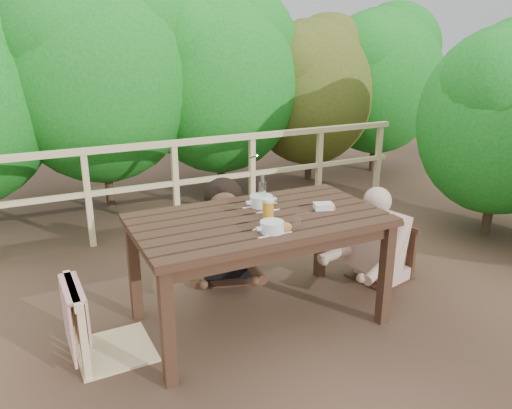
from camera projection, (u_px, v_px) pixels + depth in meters
name	position (u px, v px, depth m)	size (l,w,h in m)	color
ground	(259.00, 319.00, 3.75)	(60.00, 60.00, 0.00)	brown
table	(259.00, 271.00, 3.62)	(1.75, 0.99, 0.81)	#342015
chair_left	(108.00, 283.00, 3.21)	(0.51, 0.51, 1.02)	beige
chair_far	(223.00, 222.00, 4.29)	(0.50, 0.50, 1.01)	#342015
chair_right	(383.00, 230.00, 4.26)	(0.45, 0.45, 0.90)	#342015
woman	(222.00, 198.00, 4.24)	(0.58, 0.71, 1.43)	black
diner_right	(389.00, 201.00, 4.19)	(0.57, 0.70, 1.41)	#D7A893
railing	(176.00, 187.00, 5.29)	(5.60, 0.10, 1.01)	beige
hedge_row	(172.00, 48.00, 6.04)	(6.60, 1.60, 3.80)	#186E1C
soup_near	(272.00, 228.00, 3.20)	(0.26, 0.26, 0.09)	white
soup_far	(261.00, 202.00, 3.68)	(0.29, 0.29, 0.10)	silver
bread_roll	(284.00, 228.00, 3.23)	(0.11, 0.09, 0.07)	#965829
beer_glass	(268.00, 210.00, 3.43)	(0.08, 0.08, 0.16)	#CA860B
bottle	(262.00, 192.00, 3.67)	(0.06, 0.06, 0.25)	silver
tumbler	(297.00, 224.00, 3.27)	(0.07, 0.07, 0.08)	white
butter_tub	(323.00, 207.00, 3.63)	(0.14, 0.10, 0.06)	silver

